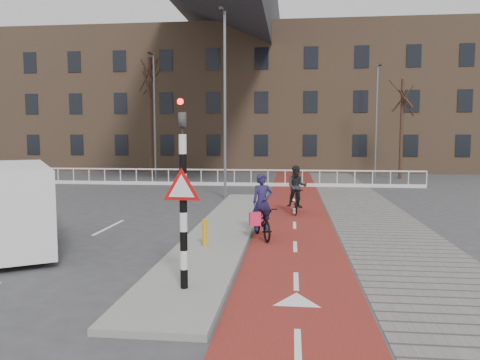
# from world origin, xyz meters

# --- Properties ---
(ground) EXTENTS (120.00, 120.00, 0.00)m
(ground) POSITION_xyz_m (0.00, 0.00, 0.00)
(ground) COLOR #38383A
(ground) RESTS_ON ground
(bike_lane) EXTENTS (2.50, 60.00, 0.01)m
(bike_lane) POSITION_xyz_m (1.50, 10.00, 0.01)
(bike_lane) COLOR maroon
(bike_lane) RESTS_ON ground
(sidewalk) EXTENTS (3.00, 60.00, 0.01)m
(sidewalk) POSITION_xyz_m (4.30, 10.00, 0.01)
(sidewalk) COLOR slate
(sidewalk) RESTS_ON ground
(curb_island) EXTENTS (1.80, 16.00, 0.12)m
(curb_island) POSITION_xyz_m (-0.70, 4.00, 0.06)
(curb_island) COLOR gray
(curb_island) RESTS_ON ground
(traffic_signal) EXTENTS (0.80, 0.80, 3.68)m
(traffic_signal) POSITION_xyz_m (-0.60, -2.02, 1.99)
(traffic_signal) COLOR black
(traffic_signal) RESTS_ON curb_island
(bollard) EXTENTS (0.12, 0.12, 0.71)m
(bollard) POSITION_xyz_m (-0.84, 1.35, 0.47)
(bollard) COLOR #D49D0B
(bollard) RESTS_ON curb_island
(cyclist_near) EXTENTS (1.14, 1.88, 1.87)m
(cyclist_near) POSITION_xyz_m (0.55, 2.96, 0.63)
(cyclist_near) COLOR black
(cyclist_near) RESTS_ON bike_lane
(cyclist_far) EXTENTS (0.79, 1.70, 1.83)m
(cyclist_far) POSITION_xyz_m (1.58, 7.40, 0.77)
(cyclist_far) COLOR black
(cyclist_far) RESTS_ON bike_lane
(van) EXTENTS (4.51, 5.46, 2.21)m
(van) POSITION_xyz_m (-6.06, 0.95, 1.16)
(van) COLOR white
(van) RESTS_ON ground
(railing) EXTENTS (28.00, 0.10, 0.99)m
(railing) POSITION_xyz_m (-5.00, 17.00, 0.31)
(railing) COLOR silver
(railing) RESTS_ON ground
(townhouse_row) EXTENTS (46.00, 10.00, 15.90)m
(townhouse_row) POSITION_xyz_m (-3.00, 32.00, 7.81)
(townhouse_row) COLOR #7F6047
(townhouse_row) RESTS_ON ground
(tree_mid) EXTENTS (0.30, 0.30, 8.51)m
(tree_mid) POSITION_xyz_m (-8.73, 22.56, 4.25)
(tree_mid) COLOR #301D15
(tree_mid) RESTS_ON ground
(tree_right) EXTENTS (0.24, 0.24, 6.78)m
(tree_right) POSITION_xyz_m (8.84, 22.84, 3.39)
(tree_right) COLOR #301D15
(tree_right) RESTS_ON ground
(streetlight_near) EXTENTS (0.12, 0.12, 8.61)m
(streetlight_near) POSITION_xyz_m (-1.74, 11.35, 4.31)
(streetlight_near) COLOR slate
(streetlight_near) RESTS_ON ground
(streetlight_left) EXTENTS (0.12, 0.12, 8.56)m
(streetlight_left) POSITION_xyz_m (-8.08, 21.31, 4.28)
(streetlight_left) COLOR slate
(streetlight_left) RESTS_ON ground
(streetlight_right) EXTENTS (0.12, 0.12, 7.80)m
(streetlight_right) POSITION_xyz_m (7.18, 23.08, 3.90)
(streetlight_right) COLOR slate
(streetlight_right) RESTS_ON ground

